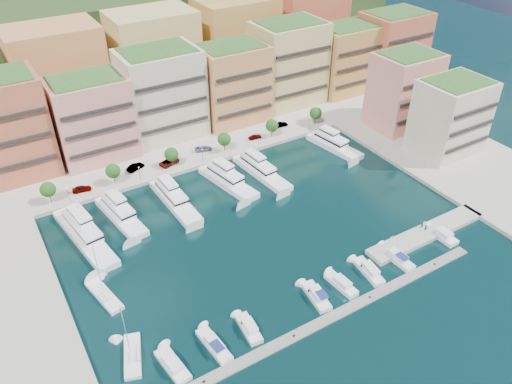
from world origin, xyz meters
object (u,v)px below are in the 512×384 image
tree_5 (316,113)px  person_0 (426,228)px  yacht_0 (83,233)px  yacht_3 (226,179)px  yacht_6 (333,144)px  sailboat_1 (105,296)px  car_4 (255,137)px  lamppost_2 (202,153)px  cruiser_7 (397,258)px  yacht_2 (174,198)px  car_1 (135,167)px  tender_1 (392,237)px  tree_1 (113,171)px  car_0 (82,189)px  tree_4 (272,126)px  lamppost_4 (309,122)px  tree_2 (171,154)px  cruiser_2 (249,329)px  lamppost_3 (259,137)px  cruiser_6 (369,271)px  car_2 (170,162)px  sailboat_0 (133,356)px  yacht_1 (120,214)px  cruiser_9 (442,236)px  tender_3 (424,223)px  cruiser_1 (214,345)px  tree_0 (48,190)px  lamppost_0 (68,192)px  car_5 (281,125)px  person_1 (422,224)px  lamppost_1 (139,172)px  tree_3 (224,139)px  cruiser_0 (173,365)px  cruiser_5 (341,284)px  yacht_4 (260,170)px

tree_5 → person_0: size_ratio=3.34×
yacht_0 → yacht_3: size_ratio=1.28×
yacht_0 → yacht_6: 73.38m
sailboat_1 → car_4: size_ratio=3.31×
lamppost_2 → cruiser_7: lamppost_2 is taller
lamppost_2 → yacht_6: bearing=-16.3°
yacht_2 → car_1: (-3.30, 17.78, 0.63)m
yacht_3 → tender_1: (21.21, -38.96, -0.83)m
tree_1 → car_0: size_ratio=1.22×
tree_4 → lamppost_4: size_ratio=1.35×
lamppost_2 → yacht_3: yacht_3 is taller
tree_2 → cruiser_2: (-10.16, -58.08, -4.20)m
lamppost_3 → cruiser_6: 56.38m
car_2 → car_4: bearing=-106.0°
sailboat_0 → car_0: 53.83m
yacht_1 → cruiser_9: yacht_1 is taller
lamppost_4 → car_2: (-44.26, 3.61, -2.00)m
lamppost_2 → tender_3: size_ratio=2.74×
cruiser_2 → person_0: size_ratio=4.40×
cruiser_9 → cruiser_2: bearing=-180.0°
lamppost_4 → tender_1: lamppost_4 is taller
tree_1 → cruiser_9: 81.07m
cruiser_7 → tender_3: bearing=21.5°
tree_1 → tree_5: bearing=0.0°
sailboat_1 → person_0: sailboat_1 is taller
cruiser_1 → car_0: (-7.04, 58.90, 1.22)m
tender_3 → car_4: size_ratio=0.39×
tree_0 → lamppost_0: size_ratio=1.35×
car_5 → person_1: bearing=-175.7°
lamppost_1 → car_1: size_ratio=0.83×
tree_1 → tender_1: bearing=-48.5°
yacht_2 → cruiser_9: (46.28, -43.85, -0.66)m
car_1 → car_2: 9.20m
tree_3 → yacht_1: size_ratio=0.29×
person_0 → yacht_0: bearing=44.1°
lamppost_2 → cruiser_6: bearing=-79.3°
cruiser_1 → sailboat_1: size_ratio=0.68×
sailboat_1 → car_2: (29.96, 37.78, 1.52)m
yacht_3 → person_1: 49.45m
yacht_2 → lamppost_4: bearing=13.5°
lamppost_1 → yacht_0: yacht_0 is taller
cruiser_0 → sailboat_1: sailboat_1 is taller
cruiser_0 → cruiser_5: size_ratio=1.09×
yacht_0 → car_2: 33.33m
yacht_2 → cruiser_0: yacht_2 is taller
lamppost_2 → yacht_1: yacht_1 is taller
cruiser_6 → yacht_4: bearing=89.2°
lamppost_3 → yacht_0: bearing=-165.8°
tender_3 → car_0: (-64.83, 53.29, 1.39)m
yacht_2 → tender_3: bearing=-39.5°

